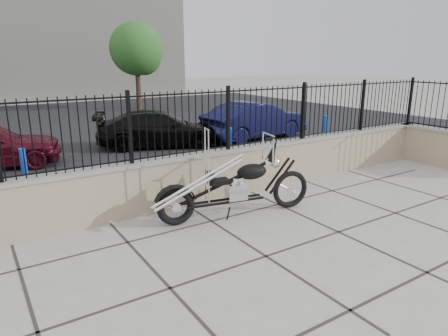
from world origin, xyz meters
name	(u,v)px	position (x,y,z in m)	size (l,w,h in m)	color
ground_plane	(266,256)	(0.00, 0.00, 0.00)	(90.00, 90.00, 0.00)	#99968E
parking_lot	(68,129)	(0.00, 12.50, 0.00)	(30.00, 30.00, 0.00)	black
retaining_wall	(184,180)	(0.00, 2.50, 0.48)	(14.00, 0.36, 0.96)	gray
wall_return	(445,149)	(6.85, 1.30, 0.48)	(0.36, 2.50, 0.96)	gray
iron_fence	(182,124)	(0.00, 2.50, 1.56)	(14.00, 0.08, 1.20)	black
background_building	(13,37)	(0.00, 26.50, 4.00)	(22.00, 6.00, 8.00)	beige
chopper_motorcycle	(233,172)	(0.44, 1.49, 0.82)	(2.74, 0.48, 1.64)	black
car_black	(159,129)	(1.74, 7.56, 0.56)	(1.57, 3.87, 1.12)	black
car_blue	(255,120)	(5.03, 6.90, 0.64)	(1.35, 3.86, 1.27)	#0F1037
bollard_a	(25,173)	(-2.48, 4.62, 0.50)	(0.12, 0.12, 1.00)	#0B32AC
bollard_b	(230,146)	(2.37, 4.49, 0.49)	(0.12, 0.12, 0.98)	#0B3EAB
bollard_c	(324,131)	(6.11, 4.72, 0.49)	(0.12, 0.12, 0.99)	#0C2EBC
tree_right	(136,46)	(4.74, 16.95, 3.28)	(2.78, 2.78, 4.69)	#382619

